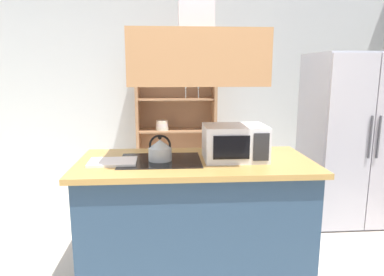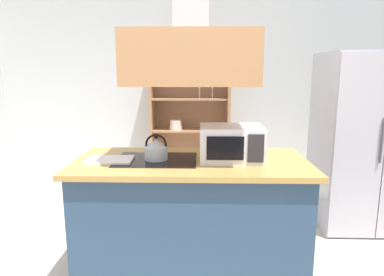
{
  "view_description": "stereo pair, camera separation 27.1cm",
  "coord_description": "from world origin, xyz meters",
  "px_view_note": "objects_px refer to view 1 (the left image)",
  "views": [
    {
      "loc": [
        -0.27,
        -2.14,
        1.55
      ],
      "look_at": [
        -0.07,
        0.7,
        1.0
      ],
      "focal_mm": 32.18,
      "sensor_mm": 36.0,
      "label": 1
    },
    {
      "loc": [
        0.0,
        -2.15,
        1.55
      ],
      "look_at": [
        -0.07,
        0.7,
        1.0
      ],
      "focal_mm": 32.18,
      "sensor_mm": 36.0,
      "label": 2
    }
  ],
  "objects_px": {
    "refrigerator": "(352,138)",
    "microwave": "(235,142)",
    "kettle": "(160,150)",
    "dish_cabinet": "(176,125)",
    "cutting_board": "(113,162)"
  },
  "relations": [
    {
      "from": "refrigerator",
      "to": "cutting_board",
      "type": "height_order",
      "value": "refrigerator"
    },
    {
      "from": "kettle",
      "to": "microwave",
      "type": "relative_size",
      "value": 0.42
    },
    {
      "from": "dish_cabinet",
      "to": "cutting_board",
      "type": "distance_m",
      "value": 2.54
    },
    {
      "from": "dish_cabinet",
      "to": "refrigerator",
      "type": "bearing_deg",
      "value": -40.59
    },
    {
      "from": "kettle",
      "to": "microwave",
      "type": "height_order",
      "value": "microwave"
    },
    {
      "from": "refrigerator",
      "to": "microwave",
      "type": "distance_m",
      "value": 1.68
    },
    {
      "from": "kettle",
      "to": "cutting_board",
      "type": "height_order",
      "value": "kettle"
    },
    {
      "from": "dish_cabinet",
      "to": "kettle",
      "type": "xyz_separation_m",
      "value": [
        -0.17,
        -2.44,
        0.19
      ]
    },
    {
      "from": "refrigerator",
      "to": "kettle",
      "type": "distance_m",
      "value": 2.17
    },
    {
      "from": "dish_cabinet",
      "to": "microwave",
      "type": "bearing_deg",
      "value": -81.06
    },
    {
      "from": "kettle",
      "to": "refrigerator",
      "type": "bearing_deg",
      "value": 24.57
    },
    {
      "from": "cutting_board",
      "to": "microwave",
      "type": "height_order",
      "value": "microwave"
    },
    {
      "from": "cutting_board",
      "to": "microwave",
      "type": "relative_size",
      "value": 0.74
    },
    {
      "from": "cutting_board",
      "to": "microwave",
      "type": "bearing_deg",
      "value": 3.04
    },
    {
      "from": "kettle",
      "to": "cutting_board",
      "type": "xyz_separation_m",
      "value": [
        -0.34,
        -0.05,
        -0.07
      ]
    }
  ]
}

